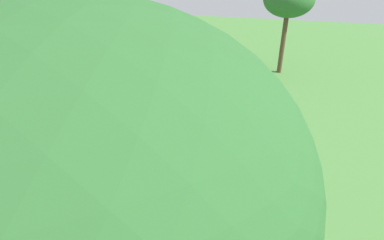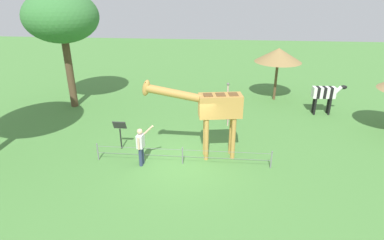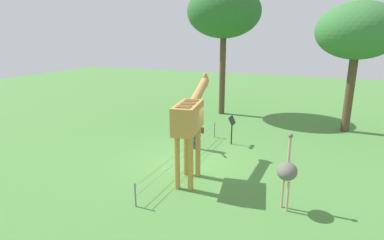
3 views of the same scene
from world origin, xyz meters
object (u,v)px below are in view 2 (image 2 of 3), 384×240
object	(u,v)px
visitor	(141,144)
tree_east	(61,17)
ostrich	(230,104)
zebra	(325,94)
shade_hut_near	(278,55)
info_sign	(120,129)
giraffe	(212,108)

from	to	relation	value
visitor	tree_east	xyz separation A→B (m)	(5.52, -6.13, 4.12)
ostrich	tree_east	xyz separation A→B (m)	(9.07, -1.94, 3.84)
zebra	shade_hut_near	size ratio (longest dim) A/B	0.57
tree_east	ostrich	bearing A→B (deg)	167.94
visitor	info_sign	size ratio (longest dim) A/B	1.29
ostrich	tree_east	size ratio (longest dim) A/B	0.35
zebra	giraffe	bearing A→B (deg)	41.54
zebra	visitor	bearing A→B (deg)	35.43
shade_hut_near	info_sign	bearing A→B (deg)	43.17
giraffe	zebra	xyz separation A→B (m)	(-5.99, -5.31, -1.02)
shade_hut_near	info_sign	xyz separation A→B (m)	(7.61, 7.14, -1.82)
giraffe	shade_hut_near	world-z (taller)	giraffe
giraffe	visitor	xyz separation A→B (m)	(2.71, 0.89, -1.28)
info_sign	giraffe	bearing A→B (deg)	174.96
tree_east	info_sign	xyz separation A→B (m)	(-4.30, 4.89, -4.07)
ostrich	shade_hut_near	world-z (taller)	shade_hut_near
ostrich	tree_east	distance (m)	10.04
tree_east	zebra	bearing A→B (deg)	-179.72
zebra	info_sign	distance (m)	11.10
visitor	giraffe	bearing A→B (deg)	-161.90
giraffe	shade_hut_near	xyz separation A→B (m)	(-3.68, -7.49, 0.58)
giraffe	ostrich	size ratio (longest dim) A/B	1.75
tree_east	info_sign	bearing A→B (deg)	131.33
zebra	info_sign	world-z (taller)	zebra
ostrich	giraffe	bearing A→B (deg)	75.85
visitor	zebra	distance (m)	10.69
visitor	shade_hut_near	world-z (taller)	shade_hut_near
giraffe	visitor	size ratio (longest dim) A/B	2.32
visitor	info_sign	bearing A→B (deg)	-45.36
ostrich	zebra	bearing A→B (deg)	-158.74
visitor	ostrich	world-z (taller)	ostrich
giraffe	shade_hut_near	bearing A→B (deg)	-116.17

